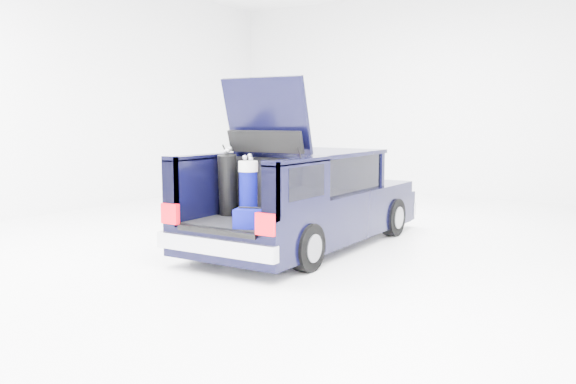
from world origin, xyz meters
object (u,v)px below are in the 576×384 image
Objects in this scene: blue_golf_bag at (248,189)px; blue_duffel at (255,218)px; red_suitcase at (290,200)px; car at (309,201)px; black_golf_bag at (228,185)px.

blue_golf_bag reaches higher than blue_duffel.
blue_duffel is at bearing -41.87° from blue_golf_bag.
car is at bearing 88.25° from red_suitcase.
blue_duffel is (0.87, -0.58, -0.31)m from black_golf_bag.
black_golf_bag is (-0.49, -1.38, 0.35)m from car.
red_suitcase is 1.04× the size of blue_duffel.
black_golf_bag reaches higher than blue_golf_bag.
black_golf_bag is 1.08× the size of blue_golf_bag.
blue_golf_bag reaches higher than red_suitcase.
blue_duffel is at bearing -123.43° from red_suitcase.
blue_duffel is (-0.12, -0.61, -0.16)m from red_suitcase.
red_suitcase is 0.64m from blue_duffel.
red_suitcase is 0.62× the size of black_golf_bag.
blue_golf_bag is (0.38, -0.05, -0.03)m from black_golf_bag.
blue_golf_bag is 0.77m from blue_duffel.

